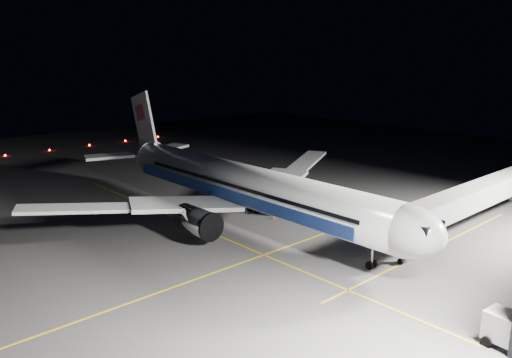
{
  "coord_description": "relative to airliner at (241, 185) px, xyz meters",
  "views": [
    {
      "loc": [
        48.96,
        -42.56,
        22.16
      ],
      "look_at": [
        0.42,
        1.48,
        6.0
      ],
      "focal_mm": 35.0,
      "sensor_mm": 36.0,
      "label": 1
    }
  ],
  "objects": [
    {
      "name": "guide_line_cross",
      "position": [
        1.08,
        -6.0,
        -5.16
      ],
      "size": [
        70.0,
        0.25,
        0.01
      ],
      "primitive_type": "cube",
      "color": "gold",
      "rests_on": "ground"
    },
    {
      "name": "guide_line_side",
      "position": [
        23.08,
        10.0,
        -5.16
      ],
      "size": [
        0.25,
        40.0,
        0.01
      ],
      "primitive_type": "cube",
      "color": "gold",
      "rests_on": "ground"
    },
    {
      "name": "safety_cone_b",
      "position": [
        -5.04,
        10.34,
        -4.87
      ],
      "size": [
        0.4,
        0.4,
        0.59
      ],
      "primitive_type": "cone",
      "color": "#E74509",
      "rests_on": "ground"
    },
    {
      "name": "airliner",
      "position": [
        0.0,
        0.0,
        0.0
      ],
      "size": [
        61.48,
        54.22,
        16.64
      ],
      "color": "silver",
      "rests_on": "ground"
    },
    {
      "name": "safety_cone_a",
      "position": [
        2.35,
        4.0,
        -4.91
      ],
      "size": [
        0.34,
        0.34,
        0.51
      ],
      "primitive_type": "cone",
      "color": "#E74509",
      "rests_on": "ground"
    },
    {
      "name": "taxiway_lights",
      "position": [
        -70.92,
        0.0,
        -4.94
      ],
      "size": [
        0.44,
        60.44,
        0.44
      ],
      "color": "#FF140A",
      "rests_on": "ground"
    },
    {
      "name": "guide_line_main",
      "position": [
        11.08,
        0.0,
        -5.16
      ],
      "size": [
        0.25,
        80.0,
        0.01
      ],
      "primitive_type": "cube",
      "color": "gold",
      "rests_on": "ground"
    },
    {
      "name": "safety_cone_c",
      "position": [
        5.1,
        14.0,
        -4.84
      ],
      "size": [
        0.43,
        0.43,
        0.64
      ],
      "primitive_type": "cone",
      "color": "#E74509",
      "rests_on": "ground"
    },
    {
      "name": "ground",
      "position": [
        1.08,
        0.0,
        -5.16
      ],
      "size": [
        200.0,
        200.0,
        0.0
      ],
      "primitive_type": "plane",
      "color": "#4C4C4F",
      "rests_on": "ground"
    },
    {
      "name": "baggage_tug",
      "position": [
        -8.89,
        11.02,
        -4.42
      ],
      "size": [
        2.63,
        2.34,
        1.61
      ],
      "rotation": [
        0.0,
        0.0,
        0.29
      ],
      "color": "black",
      "rests_on": "ground"
    },
    {
      "name": "jet_bridge",
      "position": [
        23.08,
        18.06,
        -0.58
      ],
      "size": [
        3.6,
        34.4,
        6.3
      ],
      "color": "#B2B2B7",
      "rests_on": "ground"
    }
  ]
}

